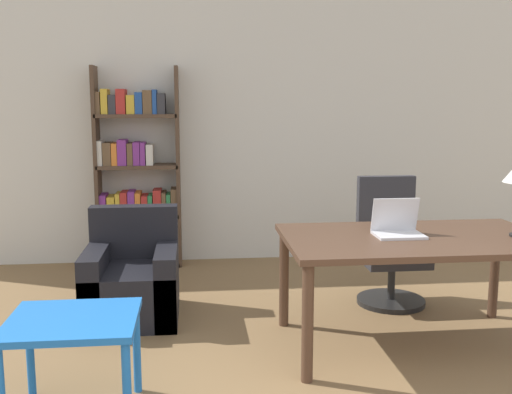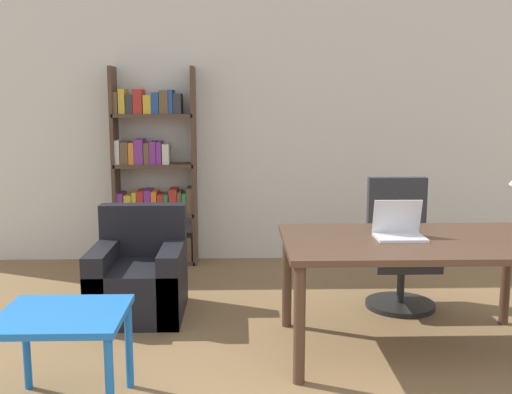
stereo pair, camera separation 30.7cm
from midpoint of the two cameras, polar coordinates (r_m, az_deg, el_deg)
name	(u,v)px [view 1 (the left image)]	position (r m, az deg, el deg)	size (l,w,h in m)	color
wall_back	(279,130)	(6.22, 0.79, 6.43)	(8.00, 0.06, 2.70)	silver
desk	(415,248)	(4.08, 12.87, -4.82)	(1.74, 1.03, 0.76)	#4C3323
laptop	(397,227)	(4.06, 11.23, -2.88)	(0.32, 0.24, 0.25)	silver
office_chair	(389,249)	(5.03, 10.89, -4.88)	(0.55, 0.55, 1.03)	black
side_table_blue	(73,332)	(3.33, -19.64, -12.09)	(0.66, 0.59, 0.55)	blue
armchair	(133,282)	(4.75, -13.51, -7.88)	(0.69, 0.76, 0.82)	black
bookshelf	(137,182)	(6.07, -12.73, 1.44)	(0.82, 0.28, 1.98)	#4C3828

